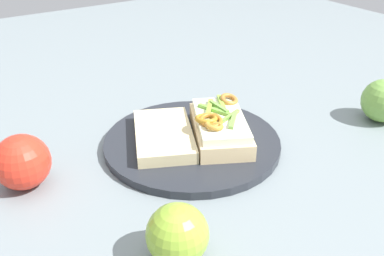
{
  "coord_description": "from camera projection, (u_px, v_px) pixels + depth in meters",
  "views": [
    {
      "loc": [
        0.33,
        0.51,
        0.37
      ],
      "look_at": [
        0.0,
        0.0,
        0.03
      ],
      "focal_mm": 40.62,
      "sensor_mm": 36.0,
      "label": 1
    }
  ],
  "objects": [
    {
      "name": "sandwich",
      "position": [
        220.0,
        126.0,
        0.7
      ],
      "size": [
        0.14,
        0.18,
        0.05
      ],
      "rotation": [
        0.0,
        0.0,
        1.1
      ],
      "color": "beige",
      "rests_on": "plate"
    },
    {
      "name": "apple_1",
      "position": [
        22.0,
        162.0,
        0.6
      ],
      "size": [
        0.11,
        0.11,
        0.08
      ],
      "primitive_type": "sphere",
      "rotation": [
        0.0,
        0.0,
        5.21
      ],
      "color": "red",
      "rests_on": "ground_plane"
    },
    {
      "name": "ground_plane",
      "position": [
        192.0,
        146.0,
        0.71
      ],
      "size": [
        2.0,
        2.0,
        0.0
      ],
      "primitive_type": "plane",
      "color": "slate",
      "rests_on": "ground"
    },
    {
      "name": "apple_0",
      "position": [
        177.0,
        234.0,
        0.48
      ],
      "size": [
        0.1,
        0.1,
        0.07
      ],
      "primitive_type": "sphere",
      "rotation": [
        0.0,
        0.0,
        5.27
      ],
      "color": "#86AD32",
      "rests_on": "ground_plane"
    },
    {
      "name": "plate",
      "position": [
        192.0,
        142.0,
        0.71
      ],
      "size": [
        0.28,
        0.28,
        0.01
      ],
      "primitive_type": "cylinder",
      "color": "#24272D",
      "rests_on": "ground_plane"
    },
    {
      "name": "apple_2",
      "position": [
        383.0,
        101.0,
        0.77
      ],
      "size": [
        0.1,
        0.1,
        0.08
      ],
      "primitive_type": "sphere",
      "rotation": [
        0.0,
        0.0,
        4.21
      ],
      "color": "#6FA243",
      "rests_on": "ground_plane"
    },
    {
      "name": "bread_slice_side",
      "position": [
        164.0,
        135.0,
        0.69
      ],
      "size": [
        0.14,
        0.18,
        0.02
      ],
      "primitive_type": "cube",
      "rotation": [
        0.0,
        0.0,
        1.14
      ],
      "color": "beige",
      "rests_on": "plate"
    }
  ]
}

